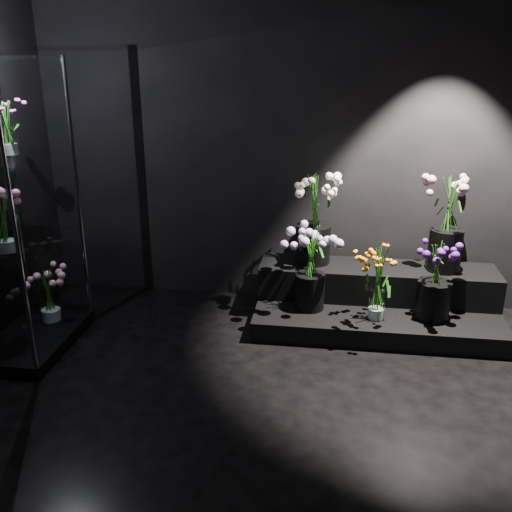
# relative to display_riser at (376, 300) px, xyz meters

# --- Properties ---
(floor) EXTENTS (4.00, 4.00, 0.00)m
(floor) POSITION_rel_display_riser_xyz_m (-0.84, -1.62, -0.17)
(floor) COLOR black
(floor) RESTS_ON ground
(wall_back) EXTENTS (4.00, 0.00, 4.00)m
(wall_back) POSITION_rel_display_riser_xyz_m (-0.84, 0.38, 1.23)
(wall_back) COLOR black
(wall_back) RESTS_ON floor
(display_riser) EXTENTS (1.90, 0.84, 0.42)m
(display_riser) POSITION_rel_display_riser_xyz_m (0.00, 0.00, 0.00)
(display_riser) COLOR black
(display_riser) RESTS_ON floor
(display_case) EXTENTS (0.56, 0.93, 2.04)m
(display_case) POSITION_rel_display_riser_xyz_m (-2.54, -0.77, 0.85)
(display_case) COLOR black
(display_case) RESTS_ON floor
(bouquet_orange_bells) EXTENTS (0.34, 0.34, 0.57)m
(bouquet_orange_bells) POSITION_rel_display_riser_xyz_m (-0.02, -0.29, 0.28)
(bouquet_orange_bells) COLOR white
(bouquet_orange_bells) RESTS_ON display_riser
(bouquet_lilac) EXTENTS (0.48, 0.48, 0.63)m
(bouquet_lilac) POSITION_rel_display_riser_xyz_m (-0.53, -0.18, 0.36)
(bouquet_lilac) COLOR black
(bouquet_lilac) RESTS_ON display_riser
(bouquet_purple) EXTENTS (0.34, 0.34, 0.62)m
(bouquet_purple) POSITION_rel_display_riser_xyz_m (0.40, -0.22, 0.31)
(bouquet_purple) COLOR black
(bouquet_purple) RESTS_ON display_riser
(bouquet_cream_roses) EXTENTS (0.46, 0.46, 0.73)m
(bouquet_cream_roses) POSITION_rel_display_riser_xyz_m (-0.53, 0.15, 0.66)
(bouquet_cream_roses) COLOR black
(bouquet_cream_roses) RESTS_ON display_riser
(bouquet_pink_roses) EXTENTS (0.47, 0.47, 0.75)m
(bouquet_pink_roses) POSITION_rel_display_riser_xyz_m (0.51, 0.12, 0.68)
(bouquet_pink_roses) COLOR black
(bouquet_pink_roses) RESTS_ON display_riser
(bouquet_case_pink) EXTENTS (0.32, 0.32, 0.43)m
(bouquet_case_pink) POSITION_rel_display_riser_xyz_m (-2.53, -0.92, 0.85)
(bouquet_case_pink) COLOR white
(bouquet_case_pink) RESTS_ON display_case
(bouquet_case_magenta) EXTENTS (0.29, 0.29, 0.38)m
(bouquet_case_magenta) POSITION_rel_display_riser_xyz_m (-2.58, -0.64, 1.42)
(bouquet_case_magenta) COLOR white
(bouquet_case_magenta) RESTS_ON display_case
(bouquet_case_base_pink) EXTENTS (0.38, 0.38, 0.47)m
(bouquet_case_base_pink) POSITION_rel_display_riser_xyz_m (-2.51, -0.54, 0.17)
(bouquet_case_base_pink) COLOR white
(bouquet_case_base_pink) RESTS_ON display_case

